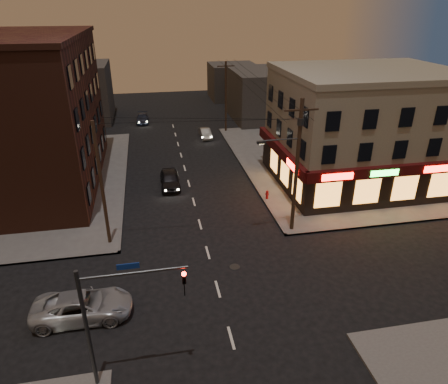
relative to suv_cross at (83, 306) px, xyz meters
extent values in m
plane|color=black|center=(7.72, 0.92, -0.75)|extent=(120.00, 120.00, 0.00)
cube|color=#514F4C|center=(25.72, 19.92, -0.67)|extent=(24.00, 28.00, 0.15)
cube|color=gray|center=(23.72, 14.42, 4.40)|extent=(15.00, 12.00, 10.00)
cube|color=gray|center=(23.72, 14.42, 9.65)|extent=(15.20, 12.20, 0.50)
cube|color=black|center=(23.72, 8.47, 1.10)|extent=(15.12, 0.25, 3.40)
cube|color=black|center=(16.27, 14.42, 1.10)|extent=(0.25, 12.12, 3.40)
cube|color=#3B0909|center=(23.72, 8.17, 2.90)|extent=(15.60, 0.50, 0.90)
cube|color=#3B0909|center=(15.97, 14.42, 2.90)|extent=(0.50, 12.60, 0.90)
cube|color=#FF140C|center=(18.42, 7.90, 2.90)|extent=(2.60, 0.06, 0.55)
cube|color=#FF140C|center=(27.22, 7.90, 2.90)|extent=(2.60, 0.06, 0.55)
cube|color=#26FF3F|center=(22.42, 7.90, 2.90)|extent=(2.40, 0.06, 0.50)
cube|color=#FF140C|center=(15.70, 10.62, 2.90)|extent=(0.06, 2.60, 0.55)
cube|color=orange|center=(23.12, 8.32, 1.20)|extent=(12.40, 0.08, 2.20)
cube|color=orange|center=(16.12, 13.42, 1.20)|extent=(0.08, 8.40, 2.20)
cube|color=#422015|center=(-6.78, 19.92, 5.90)|extent=(12.00, 20.00, 13.00)
cube|color=#3F3D3A|center=(21.72, 38.92, 2.75)|extent=(10.00, 12.00, 7.00)
cube|color=#3F3D3A|center=(-5.28, 42.92, 3.25)|extent=(9.00, 10.00, 8.00)
cube|color=#3F3D3A|center=(19.72, 52.92, 2.25)|extent=(8.00, 8.00, 6.00)
cylinder|color=#382619|center=(14.52, 6.72, 4.40)|extent=(0.28, 0.28, 10.00)
cube|color=#382619|center=(14.52, 6.72, 8.60)|extent=(2.40, 0.12, 0.12)
cylinder|color=#333538|center=(14.52, 6.72, 7.80)|extent=(0.44, 0.44, 0.50)
cylinder|color=#333538|center=(13.22, 6.72, 6.60)|extent=(2.60, 0.10, 0.10)
cube|color=#333538|center=(11.82, 6.72, 6.50)|extent=(0.60, 0.25, 0.18)
cube|color=#FFD88C|center=(11.82, 6.72, 6.40)|extent=(0.35, 0.15, 0.04)
cylinder|color=#382619|center=(14.52, 32.92, 3.90)|extent=(0.26, 0.26, 9.00)
cylinder|color=#382619|center=(0.92, 7.42, 3.90)|extent=(0.24, 0.24, 9.00)
cylinder|color=#333538|center=(1.12, -4.68, 2.45)|extent=(0.18, 0.18, 6.40)
cylinder|color=#333538|center=(3.32, -4.68, 5.25)|extent=(4.40, 0.12, 0.12)
imported|color=black|center=(5.32, -4.68, 4.75)|extent=(0.16, 0.20, 1.00)
sphere|color=#FF0C05|center=(5.32, -4.80, 5.00)|extent=(0.20, 0.20, 0.20)
cube|color=navy|center=(3.12, -4.68, 5.60)|extent=(0.90, 0.05, 0.25)
imported|color=#9C9FA4|center=(0.00, 0.00, 0.00)|extent=(5.42, 2.57, 1.49)
imported|color=black|center=(5.92, 16.50, 0.01)|extent=(1.82, 4.45, 1.51)
imported|color=gray|center=(11.44, 30.78, -0.16)|extent=(1.43, 3.65, 1.18)
imported|color=#1B2337|center=(3.53, 39.53, -0.14)|extent=(1.84, 4.26, 1.22)
cylinder|color=maroon|center=(14.12, 12.03, -0.28)|extent=(0.29, 0.29, 0.63)
sphere|color=maroon|center=(14.12, 12.03, 0.07)|extent=(0.25, 0.25, 0.25)
cylinder|color=maroon|center=(14.12, 12.03, -0.15)|extent=(0.36, 0.22, 0.13)
cylinder|color=maroon|center=(14.12, 12.03, -0.15)|extent=(0.22, 0.36, 0.13)
camera|label=1|loc=(4.42, -18.26, 15.16)|focal=32.00mm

